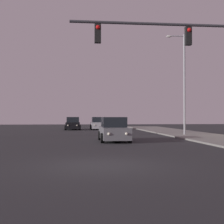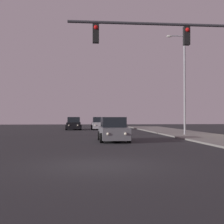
{
  "view_description": "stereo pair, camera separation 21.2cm",
  "coord_description": "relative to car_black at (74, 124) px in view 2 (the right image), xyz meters",
  "views": [
    {
      "loc": [
        -0.73,
        -10.89,
        1.69
      ],
      "look_at": [
        2.04,
        15.81,
        2.12
      ],
      "focal_mm": 50.0,
      "sensor_mm": 36.0,
      "label": 1
    },
    {
      "loc": [
        -0.52,
        -10.91,
        1.69
      ],
      "look_at": [
        2.04,
        15.81,
        2.12
      ],
      "focal_mm": 50.0,
      "sensor_mm": 36.0,
      "label": 2
    }
  ],
  "objects": [
    {
      "name": "ground_plane",
      "position": [
        1.63,
        -30.61,
        -0.76
      ],
      "size": [
        120.0,
        120.0,
        0.0
      ],
      "primitive_type": "plane",
      "color": "#28282B"
    },
    {
      "name": "car_black",
      "position": [
        0.0,
        0.0,
        0.0
      ],
      "size": [
        2.04,
        4.32,
        1.68
      ],
      "rotation": [
        0.0,
        0.0,
        3.15
      ],
      "color": "black",
      "rests_on": "ground"
    },
    {
      "name": "car_silver",
      "position": [
        3.33,
        0.18,
        0.0
      ],
      "size": [
        2.04,
        4.31,
        1.68
      ],
      "rotation": [
        0.0,
        0.0,
        3.15
      ],
      "color": "#B7B7BC",
      "rests_on": "ground"
    },
    {
      "name": "car_grey",
      "position": [
        3.27,
        -19.97,
        0.0
      ],
      "size": [
        2.04,
        4.32,
        1.68
      ],
      "rotation": [
        0.0,
        0.0,
        3.15
      ],
      "color": "slate",
      "rests_on": "ground"
    },
    {
      "name": "traffic_light_mast",
      "position": [
        6.64,
        -26.72,
        4.05
      ],
      "size": [
        9.02,
        0.36,
        6.5
      ],
      "color": "#38383D",
      "rests_on": "sidewalk_right"
    },
    {
      "name": "street_lamp",
      "position": [
        10.13,
        -14.37,
        4.36
      ],
      "size": [
        1.74,
        0.24,
        9.0
      ],
      "color": "#99999E",
      "rests_on": "sidewalk_right"
    }
  ]
}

